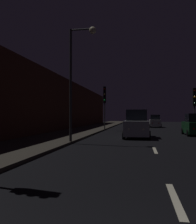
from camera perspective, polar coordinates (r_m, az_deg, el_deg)
The scene contains 10 objects.
ground at distance 26.78m, azimuth 11.66°, elevation -4.61°, with size 26.59×84.00×0.02m, color black.
sidewalk_left at distance 27.52m, azimuth -3.31°, elevation -4.35°, with size 4.40×84.00×0.15m, color #38332B.
building_facade_left at distance 24.93m, azimuth -11.02°, elevation 2.20°, with size 0.80×63.00×6.14m, color #472319.
lane_centerline at distance 18.56m, azimuth 12.34°, elevation -6.23°, with size 0.16×24.66×0.01m.
traffic_light_far_right at distance 26.67m, azimuth 22.04°, elevation 2.58°, with size 0.31×0.46×4.60m.
traffic_light_far_left at distance 27.58m, azimuth 1.60°, elevation 3.24°, with size 0.34×0.47×5.10m.
streetlamp_overhead at distance 15.11m, azimuth -4.85°, elevation 10.71°, with size 1.70×0.44×7.22m.
car_approaching_headlights at distance 19.17m, azimuth 9.20°, elevation -3.06°, with size 2.02×4.38×2.21m.
car_distant_taillights at distance 36.73m, azimuth 13.43°, elevation -2.23°, with size 1.72×3.71×1.87m.
car_parked_right_far at distance 22.78m, azimuth 22.06°, elevation -2.97°, with size 1.77×3.84×1.93m.
Camera 1 is at (-0.70, -2.21, 1.75)m, focal length 38.31 mm.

